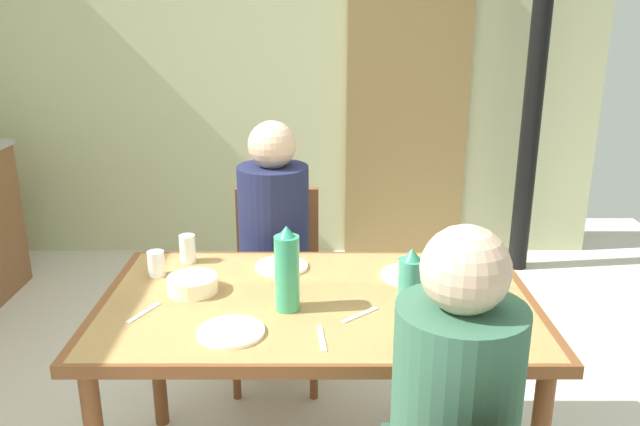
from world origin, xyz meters
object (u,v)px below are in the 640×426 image
object	(u,v)px
dining_table	(320,318)
person_near_diner	(456,400)
chair_far_diner	(279,273)
water_bottle_green_far	(412,293)
person_far_diner	(276,224)
water_bottle_green_near	(289,271)
serving_bowl_center	(195,284)

from	to	relation	value
dining_table	person_near_diner	bearing A→B (deg)	-63.09
chair_far_diner	water_bottle_green_far	bearing A→B (deg)	114.86
chair_far_diner	person_far_diner	size ratio (longest dim) A/B	1.13
chair_far_diner	water_bottle_green_near	distance (m)	0.94
person_far_diner	water_bottle_green_near	world-z (taller)	person_far_diner
dining_table	water_bottle_green_far	bearing A→B (deg)	-39.00
dining_table	person_far_diner	size ratio (longest dim) A/B	1.88
water_bottle_green_far	person_near_diner	bearing A→B (deg)	-82.96
water_bottle_green_far	chair_far_diner	bearing A→B (deg)	114.86
dining_table	serving_bowl_center	bearing A→B (deg)	172.70
water_bottle_green_far	dining_table	bearing A→B (deg)	141.00
water_bottle_green_near	water_bottle_green_far	xyz separation A→B (m)	(0.37, -0.14, -0.01)
person_far_diner	water_bottle_green_near	distance (m)	0.73
chair_far_diner	person_near_diner	xyz separation A→B (m)	(0.51, -1.42, 0.28)
water_bottle_green_far	serving_bowl_center	size ratio (longest dim) A/B	1.55
chair_far_diner	person_near_diner	size ratio (longest dim) A/B	1.13
person_far_diner	chair_far_diner	bearing A→B (deg)	-90.00
person_near_diner	water_bottle_green_far	distance (m)	0.43
chair_far_diner	serving_bowl_center	bearing A→B (deg)	71.99
person_near_diner	serving_bowl_center	world-z (taller)	person_near_diner
chair_far_diner	person_far_diner	bearing A→B (deg)	90.00
chair_far_diner	dining_table	bearing A→B (deg)	103.69
person_near_diner	water_bottle_green_far	bearing A→B (deg)	97.04
dining_table	person_near_diner	xyz separation A→B (m)	(0.32, -0.64, 0.12)
chair_far_diner	person_far_diner	world-z (taller)	person_far_diner
water_bottle_green_far	water_bottle_green_near	bearing A→B (deg)	158.56
dining_table	water_bottle_green_near	xyz separation A→B (m)	(-0.10, -0.08, 0.21)
person_far_diner	water_bottle_green_near	bearing A→B (deg)	97.44
person_far_diner	water_bottle_green_far	world-z (taller)	person_far_diner
dining_table	water_bottle_green_far	xyz separation A→B (m)	(0.27, -0.22, 0.20)
chair_far_diner	water_bottle_green_near	size ratio (longest dim) A/B	3.09
person_far_diner	serving_bowl_center	size ratio (longest dim) A/B	4.53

